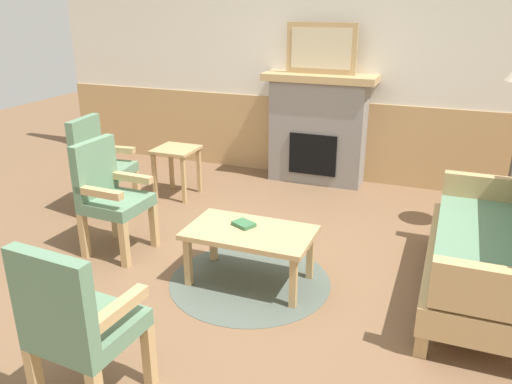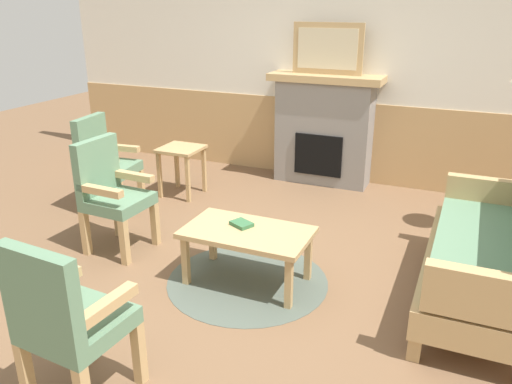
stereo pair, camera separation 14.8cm
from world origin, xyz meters
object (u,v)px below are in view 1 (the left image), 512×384
couch (487,249)px  book_on_table (244,224)px  fireplace (318,128)px  side_table (176,158)px  armchair_by_window_left (99,162)px  armchair_front_left (77,321)px  armchair_near_fireplace (109,192)px  framed_picture (321,48)px  coffee_table (250,237)px

couch → book_on_table: size_ratio=11.15×
fireplace → side_table: 1.69m
armchair_by_window_left → armchair_front_left: same height
armchair_near_fireplace → armchair_by_window_left: 0.94m
book_on_table → armchair_by_window_left: (-1.88, 0.71, 0.08)m
couch → armchair_near_fireplace: size_ratio=1.84×
framed_picture → book_on_table: 2.69m
framed_picture → armchair_by_window_left: framed_picture is taller
side_table → armchair_near_fireplace: bearing=-84.0°
couch → fireplace: bearing=130.9°
framed_picture → armchair_front_left: (-0.18, -4.04, -1.02)m
fireplace → armchair_front_left: (-0.18, -4.04, -0.11)m
side_table → couch: bearing=-18.6°
framed_picture → book_on_table: bearing=-88.3°
coffee_table → armchair_by_window_left: armchair_by_window_left is taller
armchair_near_fireplace → armchair_by_window_left: bearing=132.6°
armchair_near_fireplace → couch: bearing=6.4°
armchair_near_fireplace → armchair_front_left: size_ratio=1.00×
book_on_table → armchair_front_left: 1.61m
framed_picture → armchair_front_left: bearing=-92.6°
coffee_table → armchair_near_fireplace: 1.33m
coffee_table → side_table: bearing=135.1°
couch → armchair_by_window_left: bearing=174.3°
couch → armchair_front_left: bearing=-135.9°
framed_picture → armchair_front_left: 4.17m
armchair_near_fireplace → armchair_by_window_left: (-0.64, 0.69, 0.00)m
couch → armchair_front_left: size_ratio=1.84×
framed_picture → armchair_near_fireplace: size_ratio=0.82×
fireplace → armchair_front_left: size_ratio=1.33×
book_on_table → armchair_by_window_left: armchair_by_window_left is taller
fireplace → book_on_table: 2.46m
coffee_table → book_on_table: (-0.07, 0.06, 0.07)m
framed_picture → armchair_front_left: size_ratio=0.82×
couch → side_table: bearing=161.4°
armchair_near_fireplace → side_table: armchair_near_fireplace is taller
armchair_by_window_left → armchair_front_left: bearing=-54.8°
couch → armchair_front_left: same height
fireplace → side_table: size_ratio=2.36×
armchair_by_window_left → side_table: size_ratio=1.78×
couch → armchair_by_window_left: size_ratio=1.84×
fireplace → book_on_table: size_ratio=8.05×
couch → armchair_front_left: 2.79m
fireplace → armchair_front_left: bearing=-92.6°
coffee_table → couch: bearing=13.6°
couch → book_on_table: couch is taller
couch → armchair_near_fireplace: bearing=-173.6°
framed_picture → coffee_table: framed_picture is taller
armchair_front_left → side_table: 3.20m
side_table → armchair_by_window_left: bearing=-125.5°
armchair_by_window_left → side_table: 0.86m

